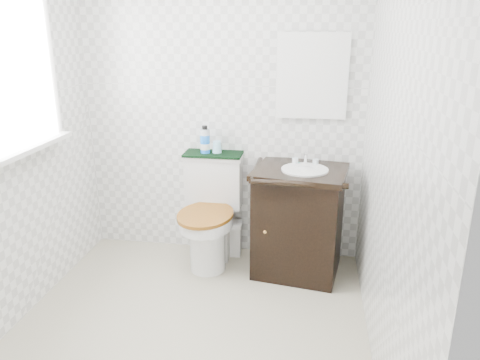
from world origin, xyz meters
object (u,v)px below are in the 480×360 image
(vanity, at_px, (299,219))
(cup, at_px, (217,147))
(toilet, at_px, (211,218))
(trash_bin, at_px, (230,238))
(mouthwash_bottle, at_px, (205,140))

(vanity, relative_size, cup, 10.08)
(toilet, height_order, cup, cup)
(vanity, height_order, cup, cup)
(toilet, xyz_separation_m, vanity, (0.68, -0.06, 0.06))
(vanity, distance_m, cup, 0.84)
(vanity, bearing_deg, toilet, 174.84)
(vanity, xyz_separation_m, cup, (-0.66, 0.20, 0.48))
(trash_bin, xyz_separation_m, mouthwash_bottle, (-0.19, -0.02, 0.82))
(mouthwash_bottle, relative_size, cup, 2.35)
(trash_bin, bearing_deg, vanity, -19.42)
(vanity, bearing_deg, mouthwash_bottle, 166.54)
(toilet, bearing_deg, cup, 78.29)
(trash_bin, bearing_deg, toilet, -133.19)
(trash_bin, distance_m, cup, 0.77)
(toilet, height_order, vanity, vanity)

